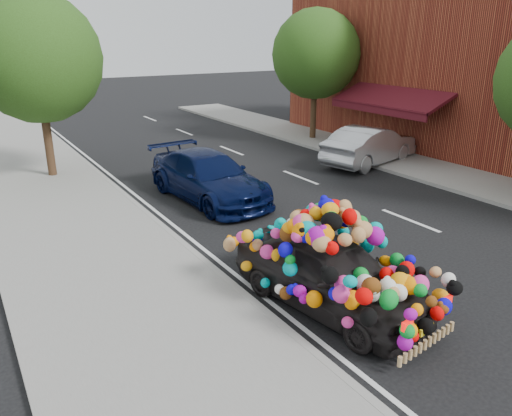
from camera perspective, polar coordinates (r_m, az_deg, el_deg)
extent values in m
plane|color=black|center=(11.80, 5.39, -4.69)|extent=(100.00, 100.00, 0.00)
cube|color=gray|center=(10.04, -14.98, -9.48)|extent=(4.00, 60.00, 0.12)
cube|color=gray|center=(10.65, -4.88, -7.07)|extent=(0.15, 60.00, 0.13)
cube|color=gray|center=(19.33, 19.75, 4.04)|extent=(3.00, 40.00, 0.12)
cube|color=#470D15|center=(21.23, 15.00, 12.12)|extent=(1.62, 5.20, 0.75)
cube|color=#470D15|center=(20.75, 13.44, 10.97)|extent=(0.06, 5.20, 0.35)
cylinder|color=#332114|center=(18.59, -22.68, 7.25)|extent=(0.28, 0.28, 2.73)
sphere|color=#264412|center=(18.29, -23.78, 15.42)|extent=(4.20, 4.20, 4.20)
cylinder|color=#332114|center=(23.84, 6.58, 10.86)|extent=(0.28, 0.28, 2.64)
sphere|color=#264412|center=(23.61, 6.82, 17.07)|extent=(4.00, 4.00, 4.00)
imported|color=black|center=(9.23, 8.36, -7.33)|extent=(2.16, 4.16, 1.35)
cube|color=red|center=(7.77, 16.91, -12.68)|extent=(0.23, 0.09, 0.14)
cube|color=red|center=(8.60, 21.00, -9.86)|extent=(0.23, 0.09, 0.14)
cube|color=yellow|center=(8.32, 18.90, -13.02)|extent=(0.34, 0.09, 0.12)
imported|color=#050D31|center=(15.08, -5.46, 3.57)|extent=(2.36, 5.03, 1.42)
imported|color=#A7A9AE|center=(19.71, 12.89, 6.99)|extent=(4.68, 2.55, 1.46)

